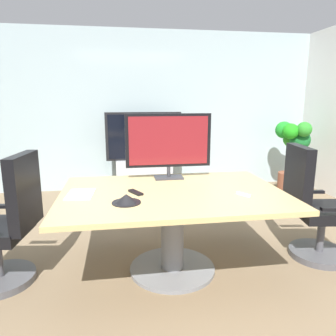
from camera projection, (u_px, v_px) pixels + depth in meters
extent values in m
plane|color=#7A664C|center=(161.00, 280.00, 2.68)|extent=(7.10, 7.10, 0.00)
cube|color=#9EB2B7|center=(137.00, 112.00, 5.28)|extent=(6.10, 0.10, 2.61)
cube|color=tan|center=(173.00, 194.00, 2.69)|extent=(1.88, 1.28, 0.04)
cylinder|color=slate|center=(172.00, 234.00, 2.77)|extent=(0.20, 0.20, 0.70)
cylinder|color=slate|center=(172.00, 268.00, 2.84)|extent=(0.76, 0.76, 0.03)
cylinder|color=#4C4C51|center=(1.00, 279.00, 2.64)|extent=(0.56, 0.56, 0.06)
cube|color=black|center=(24.00, 192.00, 2.49)|extent=(0.15, 0.46, 0.60)
cube|color=black|center=(11.00, 206.00, 2.78)|extent=(0.28, 0.09, 0.03)
cylinder|color=#4C4C51|center=(319.00, 253.00, 3.08)|extent=(0.56, 0.56, 0.06)
cylinder|color=#4C4C51|center=(321.00, 233.00, 3.03)|extent=(0.07, 0.07, 0.36)
cube|color=black|center=(323.00, 212.00, 2.99)|extent=(0.55, 0.55, 0.10)
cube|color=black|center=(298.00, 178.00, 2.92)|extent=(0.16, 0.46, 0.60)
cube|color=black|center=(310.00, 192.00, 3.22)|extent=(0.28, 0.09, 0.03)
cube|color=#333338|center=(169.00, 177.00, 3.14)|extent=(0.28, 0.18, 0.02)
cylinder|color=#333338|center=(169.00, 172.00, 3.12)|extent=(0.04, 0.04, 0.10)
cube|color=black|center=(168.00, 140.00, 3.07)|extent=(0.84, 0.04, 0.52)
cube|color=maroon|center=(169.00, 141.00, 3.05)|extent=(0.77, 0.01, 0.47)
cube|color=#B7BABC|center=(144.00, 176.00, 5.17)|extent=(0.90, 0.36, 0.55)
cube|color=black|center=(144.00, 136.00, 5.01)|extent=(1.20, 0.06, 0.76)
cube|color=black|center=(144.00, 136.00, 4.98)|extent=(1.12, 0.01, 0.69)
cylinder|color=brown|center=(288.00, 181.00, 5.32)|extent=(0.34, 0.34, 0.30)
cylinder|color=brown|center=(290.00, 160.00, 5.24)|extent=(0.05, 0.05, 0.44)
sphere|color=#186529|center=(300.00, 140.00, 5.15)|extent=(0.33, 0.33, 0.33)
sphere|color=#287D1C|center=(291.00, 139.00, 5.28)|extent=(0.26, 0.26, 0.26)
sphere|color=#1D8A24|center=(284.00, 130.00, 5.19)|extent=(0.28, 0.28, 0.28)
sphere|color=#1E9819|center=(291.00, 131.00, 5.02)|extent=(0.25, 0.25, 0.25)
sphere|color=#2A8626|center=(304.00, 129.00, 4.96)|extent=(0.24, 0.24, 0.24)
cone|color=black|center=(126.00, 199.00, 2.37)|extent=(0.19, 0.19, 0.07)
cylinder|color=black|center=(126.00, 203.00, 2.38)|extent=(0.22, 0.22, 0.01)
cube|color=black|center=(136.00, 192.00, 2.62)|extent=(0.12, 0.17, 0.02)
cube|color=silver|center=(243.00, 194.00, 2.57)|extent=(0.08, 0.12, 0.02)
cube|color=white|center=(81.00, 194.00, 2.59)|extent=(0.23, 0.31, 0.01)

